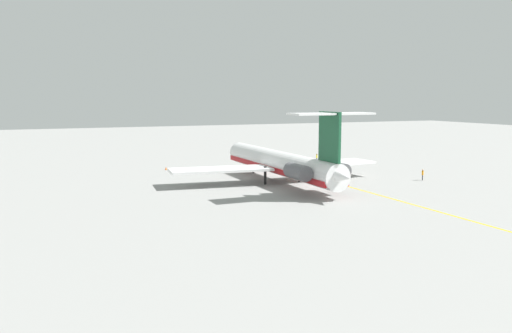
{
  "coord_description": "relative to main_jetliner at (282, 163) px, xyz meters",
  "views": [
    {
      "loc": [
        -73.53,
        46.9,
        13.32
      ],
      "look_at": [
        0.51,
        15.08,
        2.69
      ],
      "focal_mm": 37.02,
      "sensor_mm": 36.0,
      "label": 1
    }
  ],
  "objects": [
    {
      "name": "taxiway_centreline",
      "position": [
        1.1,
        -7.69,
        -3.12
      ],
      "size": [
        84.07,
        0.61,
        0.01
      ],
      "primitive_type": "cube",
      "rotation": [
        0.0,
        0.0,
        -0.0
      ],
      "color": "gold",
      "rests_on": "ground"
    },
    {
      "name": "main_jetliner",
      "position": [
        0.0,
        0.0,
        0.0
      ],
      "size": [
        39.2,
        34.94,
        11.45
      ],
      "rotation": [
        0.0,
        0.0,
        -0.0
      ],
      "color": "white",
      "rests_on": "ground"
    },
    {
      "name": "ground_crew_near_tail",
      "position": [
        -6.45,
        -21.97,
        -1.98
      ],
      "size": [
        0.41,
        0.29,
        1.8
      ],
      "rotation": [
        0.0,
        0.0,
        4.19
      ],
      "color": "black",
      "rests_on": "ground"
    },
    {
      "name": "ground_crew_near_nose",
      "position": [
        21.25,
        -18.3,
        -2.01
      ],
      "size": [
        0.28,
        0.39,
        1.76
      ],
      "rotation": [
        0.0,
        0.0,
        0.54
      ],
      "color": "black",
      "rests_on": "ground"
    },
    {
      "name": "ground",
      "position": [
        0.6,
        -11.08,
        -3.12
      ],
      "size": [
        330.05,
        330.05,
        0.0
      ],
      "primitive_type": "plane",
      "color": "gray"
    },
    {
      "name": "safety_cone_nose",
      "position": [
        22.03,
        13.08,
        -2.85
      ],
      "size": [
        0.4,
        0.4,
        0.55
      ],
      "primitive_type": "cone",
      "color": "#EA590F",
      "rests_on": "ground"
    }
  ]
}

